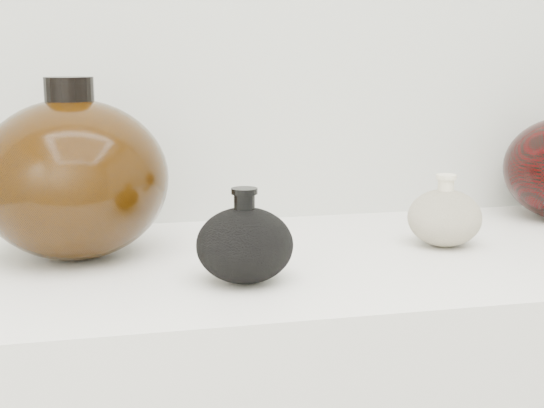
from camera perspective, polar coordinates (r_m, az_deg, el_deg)
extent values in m
cube|color=silver|center=(1.04, 1.07, -4.80)|extent=(1.20, 0.50, 0.03)
ellipsoid|color=black|center=(0.91, -2.07, -3.12)|extent=(0.15, 0.15, 0.09)
cylinder|color=black|center=(0.90, -2.09, 0.13)|extent=(0.03, 0.03, 0.03)
cylinder|color=black|center=(0.90, -2.10, 0.99)|extent=(0.04, 0.04, 0.01)
ellipsoid|color=#BAAB8F|center=(1.11, 12.86, -1.02)|extent=(0.14, 0.14, 0.08)
cylinder|color=beige|center=(1.10, 12.97, 1.38)|extent=(0.03, 0.03, 0.02)
cylinder|color=beige|center=(1.10, 12.99, 2.01)|extent=(0.04, 0.04, 0.01)
ellipsoid|color=black|center=(1.04, -14.71, 1.80)|extent=(0.31, 0.31, 0.21)
cylinder|color=black|center=(1.03, -15.03, 8.12)|extent=(0.08, 0.08, 0.04)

